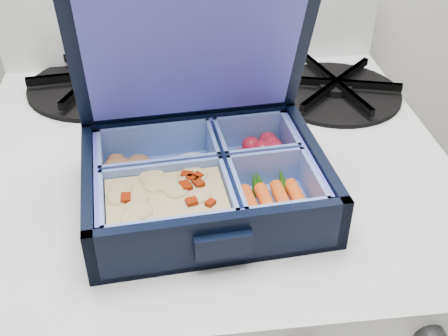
{
  "coord_description": "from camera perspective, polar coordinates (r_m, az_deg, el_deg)",
  "views": [
    {
      "loc": [
        -0.2,
        1.18,
        1.16
      ],
      "look_at": [
        -0.15,
        1.62,
        0.83
      ],
      "focal_mm": 45.0,
      "sensor_mm": 36.0,
      "label": 1
    }
  ],
  "objects": [
    {
      "name": "burner_grate",
      "position": [
        0.76,
        11.28,
        8.15
      ],
      "size": [
        0.21,
        0.21,
        0.02
      ],
      "primitive_type": "cylinder",
      "rotation": [
        0.0,
        0.0,
        -0.27
      ],
      "color": "black",
      "rests_on": "stove"
    },
    {
      "name": "burner_grate_rear",
      "position": [
        0.78,
        -12.85,
        8.63
      ],
      "size": [
        0.2,
        0.2,
        0.02
      ],
      "primitive_type": "cylinder",
      "rotation": [
        0.0,
        0.0,
        0.11
      ],
      "color": "black",
      "rests_on": "stove"
    },
    {
      "name": "fork",
      "position": [
        0.68,
        2.48,
        4.39
      ],
      "size": [
        0.13,
        0.16,
        0.01
      ],
      "primitive_type": null,
      "rotation": [
        0.0,
        0.0,
        -0.69
      ],
      "color": "silver",
      "rests_on": "stove"
    },
    {
      "name": "bento_box",
      "position": [
        0.54,
        -1.95,
        -1.39
      ],
      "size": [
        0.24,
        0.2,
        0.05
      ],
      "primitive_type": null,
      "rotation": [
        0.0,
        0.0,
        0.08
      ],
      "color": "black",
      "rests_on": "stove"
    }
  ]
}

